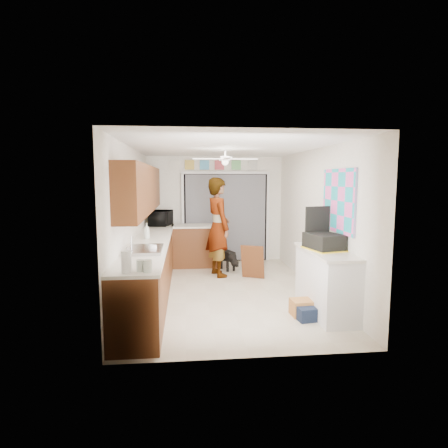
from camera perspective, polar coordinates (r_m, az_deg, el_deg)
name	(u,v)px	position (r m, az deg, el deg)	size (l,w,h in m)	color
floor	(226,291)	(6.72, 0.35, -10.19)	(5.00, 5.00, 0.00)	beige
ceiling	(226,148)	(6.45, 0.37, 11.56)	(5.00, 5.00, 0.00)	white
wall_back	(215,209)	(8.95, -1.36, 2.24)	(3.20, 3.20, 0.00)	white
wall_front	(251,247)	(4.02, 4.19, -3.53)	(3.20, 3.20, 0.00)	white
wall_left	(132,222)	(6.50, -13.82, 0.28)	(5.00, 5.00, 0.00)	white
wall_right	(316,220)	(6.83, 13.83, 0.60)	(5.00, 5.00, 0.00)	white
left_base_cabinets	(151,268)	(6.60, -11.02, -6.60)	(0.60, 4.80, 0.90)	#613017
left_countertop	(151,241)	(6.50, -11.03, -2.57)	(0.62, 4.80, 0.04)	white
upper_cabinets	(142,189)	(6.64, -12.34, 5.22)	(0.32, 4.00, 0.80)	#613017
sink_basin	(145,250)	(5.52, -11.97, -3.91)	(0.50, 0.76, 0.06)	silver
faucet	(131,244)	(5.53, -13.96, -2.95)	(0.03, 0.03, 0.22)	silver
peninsula_base	(195,246)	(8.53, -4.44, -3.43)	(1.00, 0.60, 0.90)	#613017
peninsula_top	(195,226)	(8.46, -4.47, -0.29)	(1.04, 0.64, 0.04)	white
back_opening_recess	(226,218)	(8.96, 0.25, 0.97)	(2.00, 0.06, 2.10)	black
curtain_panel	(226,218)	(8.92, 0.28, 0.94)	(1.90, 0.03, 2.05)	gray
door_trim_left	(183,218)	(8.88, -6.29, 0.87)	(0.06, 0.04, 2.10)	white
door_trim_right	(268,217)	(9.09, 6.68, 1.01)	(0.06, 0.04, 2.10)	white
door_trim_head	(226,173)	(8.88, 0.28, 7.83)	(2.10, 0.04, 0.06)	white
header_frame_0	(189,165)	(8.87, -5.28, 8.96)	(0.22, 0.02, 0.22)	gold
header_frame_1	(204,165)	(8.88, -2.99, 8.98)	(0.22, 0.02, 0.22)	#53AADD
header_frame_2	(219,165)	(8.90, -0.71, 8.98)	(0.22, 0.02, 0.22)	#C94B55
header_frame_3	(236,165)	(8.95, 1.87, 8.97)	(0.22, 0.02, 0.22)	#6BBB6D
header_frame_4	(253,165)	(9.01, 4.42, 8.94)	(0.22, 0.02, 0.22)	beige
route66_sign	(174,165)	(8.87, -7.57, 8.93)	(0.22, 0.02, 0.26)	silver
right_counter_base	(326,283)	(5.78, 15.26, -8.65)	(0.50, 1.40, 0.90)	white
right_counter_top	(326,252)	(5.67, 15.32, -4.08)	(0.54, 1.44, 0.04)	white
abstract_painting	(338,201)	(5.86, 17.04, 3.41)	(0.03, 1.15, 0.95)	#FF5DB9
ceiling_fan	(225,159)	(6.64, 0.18, 9.87)	(1.14, 1.14, 0.24)	white
microwave	(161,218)	(8.45, -9.59, 0.90)	(0.60, 0.41, 0.33)	black
soap_bottle	(147,231)	(6.62, -11.70, -1.03)	(0.11, 0.11, 0.28)	silver
cup	(153,248)	(5.50, -10.82, -3.58)	(0.12, 0.12, 0.09)	white
jar_a	(148,266)	(4.27, -11.56, -6.30)	(0.10, 0.10, 0.14)	silver
jar_b	(140,266)	(4.33, -12.63, -6.21)	(0.09, 0.09, 0.13)	silver
paper_towel_roll	(126,262)	(4.29, -14.66, -5.60)	(0.11, 0.11, 0.25)	white
suitcase	(324,242)	(5.69, 14.97, -2.62)	(0.41, 0.55, 0.23)	black
suitcase_rim	(324,249)	(5.71, 14.94, -3.71)	(0.44, 0.58, 0.02)	yellow
suitcase_lid	(317,223)	(5.93, 14.06, 0.22)	(0.42, 0.03, 0.50)	black
cardboard_box	(304,307)	(5.69, 12.10, -12.33)	(0.38, 0.28, 0.23)	#B87839
navy_crate	(308,313)	(5.53, 12.69, -13.15)	(0.31, 0.26, 0.19)	#131C30
cabinet_door_panel	(253,262)	(7.46, 4.38, -5.78)	(0.45, 0.03, 0.68)	#613017
man	(218,227)	(7.59, -0.88, -0.47)	(0.73, 0.48, 2.01)	white
dog	(228,259)	(8.18, 0.54, -5.38)	(0.26, 0.60, 0.47)	black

